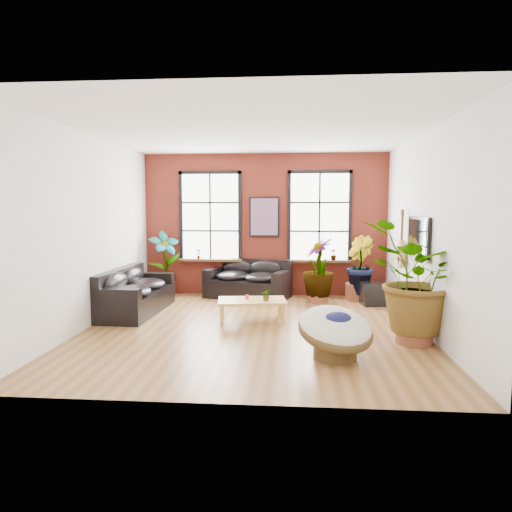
# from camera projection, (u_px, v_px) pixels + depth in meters

# --- Properties ---
(room) EXTENTS (6.04, 6.54, 3.54)m
(room) POSITION_uv_depth(u_px,v_px,m) (254.00, 231.00, 8.24)
(room) COLOR brown
(room) RESTS_ON ground
(sofa_back) EXTENTS (2.17, 1.47, 0.91)m
(sofa_back) POSITION_uv_depth(u_px,v_px,m) (249.00, 280.00, 11.10)
(sofa_back) COLOR black
(sofa_back) RESTS_ON ground
(sofa_left) EXTENTS (1.05, 2.34, 0.91)m
(sofa_left) POSITION_uv_depth(u_px,v_px,m) (133.00, 293.00, 9.46)
(sofa_left) COLOR black
(sofa_left) RESTS_ON ground
(coffee_table) EXTENTS (1.38, 0.90, 0.50)m
(coffee_table) POSITION_uv_depth(u_px,v_px,m) (252.00, 302.00, 8.76)
(coffee_table) COLOR gold
(coffee_table) RESTS_ON ground
(papasan_chair) EXTENTS (1.42, 1.42, 0.81)m
(papasan_chair) POSITION_uv_depth(u_px,v_px,m) (335.00, 330.00, 6.54)
(papasan_chair) COLOR #533C1D
(papasan_chair) RESTS_ON ground
(poster) EXTENTS (0.74, 0.06, 0.98)m
(poster) POSITION_uv_depth(u_px,v_px,m) (264.00, 217.00, 11.22)
(poster) COLOR black
(poster) RESTS_ON room
(tv_wall_unit) EXTENTS (0.13, 1.86, 1.20)m
(tv_wall_unit) POSITION_uv_depth(u_px,v_px,m) (413.00, 242.00, 8.47)
(tv_wall_unit) COLOR black
(tv_wall_unit) RESTS_ON room
(media_box) EXTENTS (0.66, 0.58, 0.50)m
(media_box) POSITION_uv_depth(u_px,v_px,m) (375.00, 294.00, 10.23)
(media_box) COLOR black
(media_box) RESTS_ON ground
(pot_back_left) EXTENTS (0.55, 0.55, 0.37)m
(pot_back_left) POSITION_uv_depth(u_px,v_px,m) (165.00, 288.00, 11.31)
(pot_back_left) COLOR brown
(pot_back_left) RESTS_ON ground
(pot_back_right) EXTENTS (0.70, 0.70, 0.40)m
(pot_back_right) POSITION_uv_depth(u_px,v_px,m) (357.00, 292.00, 10.76)
(pot_back_right) COLOR brown
(pot_back_right) RESTS_ON ground
(pot_right_wall) EXTENTS (0.67, 0.67, 0.43)m
(pot_right_wall) POSITION_uv_depth(u_px,v_px,m) (414.00, 330.00, 7.31)
(pot_right_wall) COLOR brown
(pot_right_wall) RESTS_ON ground
(pot_mid) EXTENTS (0.51, 0.51, 0.34)m
(pot_mid) POSITION_uv_depth(u_px,v_px,m) (318.00, 295.00, 10.55)
(pot_mid) COLOR brown
(pot_mid) RESTS_ON ground
(floor_plant_back_left) EXTENTS (0.93, 0.87, 1.47)m
(floor_plant_back_left) POSITION_uv_depth(u_px,v_px,m) (165.00, 260.00, 11.22)
(floor_plant_back_left) COLOR #143C10
(floor_plant_back_left) RESTS_ON ground
(floor_plant_back_right) EXTENTS (0.77, 0.88, 1.38)m
(floor_plant_back_right) POSITION_uv_depth(u_px,v_px,m) (359.00, 265.00, 10.69)
(floor_plant_back_right) COLOR #143C10
(floor_plant_back_right) RESTS_ON ground
(floor_plant_right_wall) EXTENTS (2.12, 2.15, 1.81)m
(floor_plant_right_wall) POSITION_uv_depth(u_px,v_px,m) (417.00, 278.00, 7.19)
(floor_plant_right_wall) COLOR #143C10
(floor_plant_right_wall) RESTS_ON ground
(floor_plant_mid) EXTENTS (0.93, 0.93, 1.33)m
(floor_plant_mid) POSITION_uv_depth(u_px,v_px,m) (319.00, 267.00, 10.50)
(floor_plant_mid) COLOR #143C10
(floor_plant_mid) RESTS_ON ground
(table_plant) EXTENTS (0.22, 0.20, 0.23)m
(table_plant) POSITION_uv_depth(u_px,v_px,m) (267.00, 295.00, 8.62)
(table_plant) COLOR #143C10
(table_plant) RESTS_ON coffee_table
(sill_plant_left) EXTENTS (0.17, 0.17, 0.27)m
(sill_plant_left) POSITION_uv_depth(u_px,v_px,m) (198.00, 253.00, 11.40)
(sill_plant_left) COLOR #143C10
(sill_plant_left) RESTS_ON room
(sill_plant_right) EXTENTS (0.19, 0.19, 0.27)m
(sill_plant_right) POSITION_uv_depth(u_px,v_px,m) (333.00, 255.00, 11.13)
(sill_plant_right) COLOR #143C10
(sill_plant_right) RESTS_ON room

